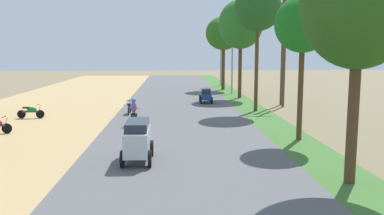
% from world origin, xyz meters
% --- Properties ---
extents(parked_motorbike_fifth, '(1.80, 0.54, 0.94)m').
position_xyz_m(parked_motorbike_fifth, '(-10.00, 23.98, 0.55)').
color(parked_motorbike_fifth, black).
rests_on(parked_motorbike_fifth, dirt_shoulder).
extents(median_tree_nearest, '(3.84, 3.84, 8.38)m').
position_xyz_m(median_tree_nearest, '(5.60, 9.78, 6.17)').
color(median_tree_nearest, '#4C351E').
rests_on(median_tree_nearest, median_strip).
extents(median_tree_second, '(2.81, 2.81, 7.25)m').
position_xyz_m(median_tree_second, '(5.98, 16.61, 5.84)').
color(median_tree_second, '#4C351E').
rests_on(median_tree_second, median_strip).
extents(median_tree_third, '(3.44, 3.44, 9.28)m').
position_xyz_m(median_tree_third, '(5.79, 26.53, 7.61)').
color(median_tree_third, '#4C351E').
rests_on(median_tree_third, median_strip).
extents(median_tree_fourth, '(4.19, 4.19, 9.28)m').
position_xyz_m(median_tree_fourth, '(5.99, 35.02, 7.00)').
color(median_tree_fourth, '#4C351E').
rests_on(median_tree_fourth, median_strip).
extents(median_tree_fifth, '(4.10, 4.10, 8.40)m').
position_xyz_m(median_tree_fifth, '(5.43, 43.30, 6.50)').
color(median_tree_fifth, '#4C351E').
rests_on(median_tree_fifth, median_strip).
extents(streetlamp_near, '(3.16, 0.20, 7.68)m').
position_xyz_m(streetlamp_near, '(5.80, 38.83, 4.49)').
color(streetlamp_near, gray).
rests_on(streetlamp_near, median_strip).
extents(streetlamp_mid, '(3.16, 0.20, 7.75)m').
position_xyz_m(streetlamp_mid, '(5.80, 48.64, 4.53)').
color(streetlamp_mid, gray).
rests_on(streetlamp_mid, median_strip).
extents(utility_pole_near, '(1.80, 0.20, 8.75)m').
position_xyz_m(utility_pole_near, '(8.56, 28.97, 4.56)').
color(utility_pole_near, brown).
rests_on(utility_pole_near, ground).
extents(utility_pole_far, '(1.80, 0.20, 8.92)m').
position_xyz_m(utility_pole_far, '(8.70, 30.16, 4.65)').
color(utility_pole_far, brown).
rests_on(utility_pole_far, ground).
extents(car_van_silver, '(1.19, 2.41, 1.67)m').
position_xyz_m(car_van_silver, '(-1.94, 12.83, 1.02)').
color(car_van_silver, '#B7BCC1').
rests_on(car_van_silver, road_strip).
extents(car_hatchback_blue, '(1.04, 2.00, 1.23)m').
position_xyz_m(car_hatchback_blue, '(2.41, 31.32, 0.75)').
color(car_hatchback_blue, navy).
rests_on(car_hatchback_blue, road_strip).
extents(motorbike_ahead_second, '(0.54, 1.80, 1.66)m').
position_xyz_m(motorbike_ahead_second, '(-2.84, 21.06, 0.86)').
color(motorbike_ahead_second, black).
rests_on(motorbike_ahead_second, road_strip).
extents(motorbike_ahead_third, '(0.54, 1.80, 0.94)m').
position_xyz_m(motorbike_ahead_third, '(-3.57, 25.44, 0.57)').
color(motorbike_ahead_third, black).
rests_on(motorbike_ahead_third, road_strip).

